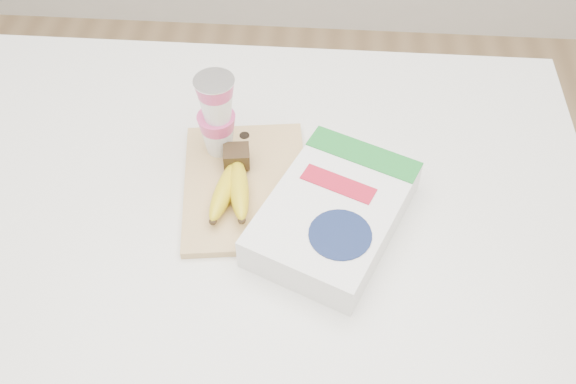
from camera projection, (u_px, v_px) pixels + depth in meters
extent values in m
cube|color=white|center=(241.00, 330.00, 1.57)|extent=(1.36, 0.91, 1.02)
cube|color=#DAB377|center=(246.00, 186.00, 1.19)|extent=(0.26, 0.33, 0.02)
cube|color=#382816|center=(236.00, 156.00, 1.19)|extent=(0.05, 0.05, 0.03)
ellipsoid|color=yellow|center=(225.00, 190.00, 1.15)|extent=(0.06, 0.16, 0.05)
sphere|color=#382816|center=(213.00, 221.00, 1.10)|extent=(0.01, 0.01, 0.01)
ellipsoid|color=yellow|center=(239.00, 188.00, 1.14)|extent=(0.06, 0.16, 0.05)
sphere|color=#382816|center=(242.00, 220.00, 1.10)|extent=(0.01, 0.01, 0.01)
cylinder|color=silver|center=(214.00, 81.00, 1.11)|extent=(0.07, 0.07, 0.00)
cube|color=white|center=(333.00, 214.00, 1.11)|extent=(0.31, 0.37, 0.07)
cube|color=#1C7E2D|center=(364.00, 154.00, 1.16)|extent=(0.21, 0.13, 0.00)
cylinder|color=#13204A|center=(340.00, 235.00, 1.04)|extent=(0.14, 0.14, 0.00)
cube|color=red|center=(338.00, 184.00, 1.11)|extent=(0.14, 0.09, 0.00)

